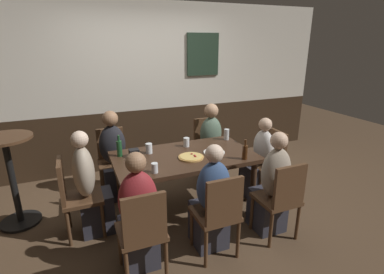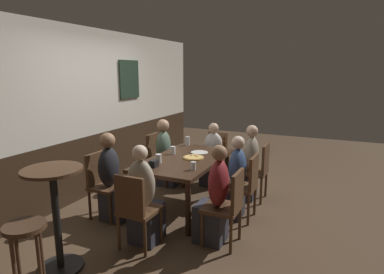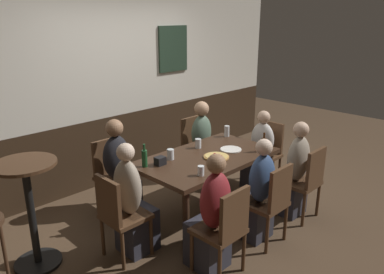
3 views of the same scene
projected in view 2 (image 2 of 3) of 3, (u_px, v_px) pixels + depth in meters
name	position (u px, v px, depth m)	size (l,w,h in m)	color
ground_plane	(185.00, 207.00, 4.67)	(12.00, 12.00, 0.00)	#4C3826
wall_back	(92.00, 112.00, 5.08)	(6.40, 0.13, 2.60)	#332316
dining_table	(185.00, 164.00, 4.53)	(1.64, 0.93, 0.74)	#382316
chair_left_near	(228.00, 204.00, 3.56)	(0.40, 0.40, 0.88)	#513521
chair_mid_near	(245.00, 183.00, 4.21)	(0.40, 0.40, 0.88)	#513521
chair_right_far	(158.00, 156.00, 5.57)	(0.40, 0.40, 0.88)	#513521
chair_head_east	(216.00, 154.00, 5.66)	(0.40, 0.40, 0.88)	#513521
chair_head_west	(136.00, 207.00, 3.47)	(0.40, 0.40, 0.88)	#513521
chair_right_near	(258.00, 169.00, 4.85)	(0.40, 0.40, 0.88)	#513521
chair_left_far	(103.00, 181.00, 4.29)	(0.40, 0.40, 0.88)	#513521
person_left_near	(214.00, 202.00, 3.63)	(0.34, 0.37, 1.16)	#2D2D38
person_mid_near	(233.00, 184.00, 4.28)	(0.34, 0.37, 1.12)	#2D2D38
person_right_far	(166.00, 157.00, 5.50)	(0.34, 0.37, 1.15)	#2D2D38
person_head_east	(212.00, 159.00, 5.53)	(0.37, 0.34, 1.08)	#2D2D38
person_head_west	(144.00, 203.00, 3.61)	(0.37, 0.34, 1.17)	#2D2D38
person_right_near	(248.00, 168.00, 4.92)	(0.34, 0.37, 1.16)	#2D2D38
person_left_far	(112.00, 183.00, 4.22)	(0.34, 0.37, 1.17)	#2D2D38
pizza	(193.00, 158.00, 4.50)	(0.29, 0.29, 0.03)	tan
tumbler_water	(173.00, 151.00, 4.73)	(0.07, 0.07, 0.12)	silver
beer_glass_half	(159.00, 159.00, 4.27)	(0.08, 0.08, 0.12)	silver
pint_glass_amber	(193.00, 166.00, 3.97)	(0.07, 0.07, 0.10)	silver
pint_glass_stout	(188.00, 142.00, 5.28)	(0.07, 0.07, 0.15)	silver
beer_bottle_green	(142.00, 162.00, 3.98)	(0.06, 0.06, 0.25)	#194723
beer_bottle_brown	(224.00, 146.00, 4.87)	(0.06, 0.06, 0.23)	#42230F
plate_white_large	(199.00, 152.00, 4.81)	(0.26, 0.26, 0.01)	white
condiment_caddy	(154.00, 164.00, 4.09)	(0.11, 0.09, 0.09)	black
side_bar_table	(56.00, 211.00, 3.09)	(0.56, 0.56, 1.05)	black
bar_stool	(26.00, 242.00, 2.64)	(0.34, 0.34, 0.72)	#422B1C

